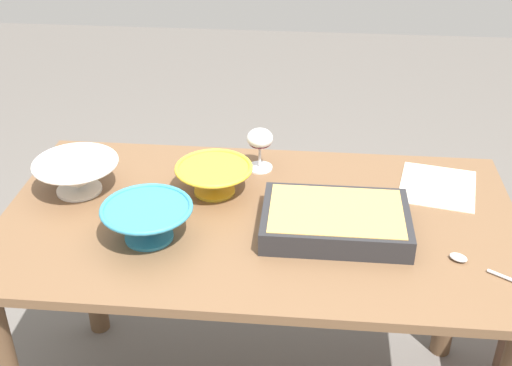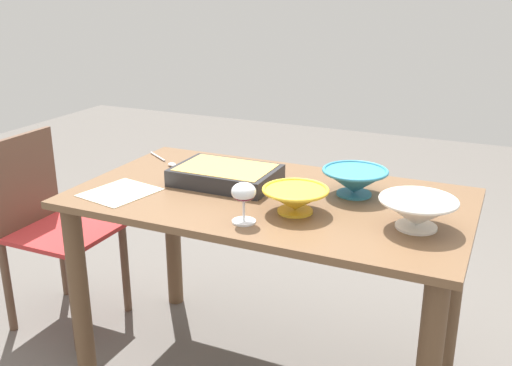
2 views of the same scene
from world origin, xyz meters
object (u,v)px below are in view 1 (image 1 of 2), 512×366
(small_bowl, at_px, (77,174))
(napkin, at_px, (438,186))
(dining_table, at_px, (259,259))
(serving_spoon, at_px, (478,266))
(casserole_dish, at_px, (336,219))
(wine_glass, at_px, (260,141))
(mixing_bowl, at_px, (148,220))
(serving_bowl, at_px, (214,177))

(small_bowl, relative_size, napkin, 1.01)
(dining_table, xyz_separation_m, serving_spoon, (-0.54, 0.17, 0.15))
(napkin, bearing_deg, casserole_dish, 40.18)
(wine_glass, bearing_deg, mixing_bowl, 57.34)
(small_bowl, height_order, serving_spoon, small_bowl)
(serving_bowl, bearing_deg, small_bowl, 4.67)
(wine_glass, xyz_separation_m, small_bowl, (0.50, 0.18, -0.04))
(dining_table, relative_size, serving_bowl, 6.31)
(dining_table, distance_m, mixing_bowl, 0.36)
(wine_glass, height_order, serving_bowl, wine_glass)
(dining_table, height_order, small_bowl, small_bowl)
(serving_bowl, bearing_deg, dining_table, 140.24)
(small_bowl, bearing_deg, serving_spoon, 166.39)
(wine_glass, xyz_separation_m, casserole_dish, (-0.22, 0.31, -0.06))
(serving_bowl, distance_m, napkin, 0.64)
(casserole_dish, distance_m, serving_bowl, 0.38)
(mixing_bowl, bearing_deg, small_bowl, -39.52)
(wine_glass, relative_size, serving_bowl, 0.60)
(small_bowl, bearing_deg, mixing_bowl, 140.48)
(serving_bowl, distance_m, serving_spoon, 0.74)
(small_bowl, xyz_separation_m, napkin, (-1.02, -0.12, -0.05))
(casserole_dish, xyz_separation_m, small_bowl, (0.72, -0.13, 0.02))
(dining_table, height_order, serving_spoon, serving_spoon)
(serving_spoon, distance_m, napkin, 0.38)
(serving_bowl, height_order, serving_spoon, serving_bowl)
(serving_spoon, height_order, napkin, serving_spoon)
(mixing_bowl, height_order, serving_bowl, mixing_bowl)
(casserole_dish, xyz_separation_m, serving_bowl, (0.34, -0.16, 0.01))
(serving_spoon, bearing_deg, small_bowl, -13.61)
(casserole_dish, distance_m, serving_spoon, 0.36)
(small_bowl, height_order, serving_bowl, small_bowl)
(dining_table, distance_m, serving_bowl, 0.26)
(casserole_dish, xyz_separation_m, serving_spoon, (-0.34, 0.12, -0.03))
(wine_glass, bearing_deg, serving_spoon, 142.17)
(casserole_dish, relative_size, serving_bowl, 1.72)
(serving_spoon, relative_size, napkin, 0.89)
(mixing_bowl, xyz_separation_m, serving_spoon, (-0.81, 0.05, -0.05))
(small_bowl, distance_m, serving_bowl, 0.39)
(small_bowl, bearing_deg, dining_table, 170.96)
(mixing_bowl, bearing_deg, dining_table, -155.11)
(serving_bowl, bearing_deg, serving_spoon, 156.93)
(small_bowl, bearing_deg, napkin, -173.38)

